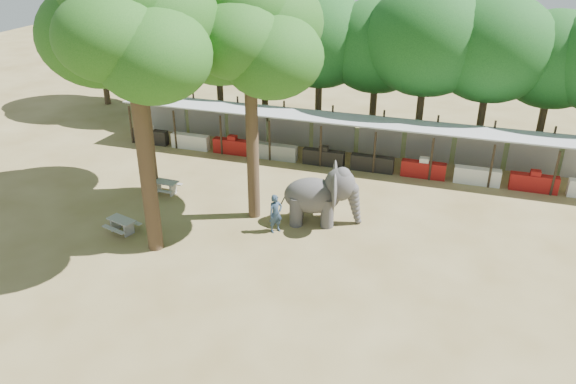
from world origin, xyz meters
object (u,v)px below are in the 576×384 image
(yard_tree_back, at_px, (248,31))
(picnic_table_far, at_px, (165,185))
(picnic_table_near, at_px, (122,224))
(elephant, at_px, (322,195))
(yard_tree_left, at_px, (134,28))
(handler, at_px, (276,214))
(yard_tree_center, at_px, (129,27))

(yard_tree_back, height_order, picnic_table_far, yard_tree_back)
(picnic_table_near, distance_m, picnic_table_far, 4.14)
(elephant, distance_m, picnic_table_far, 8.45)
(yard_tree_back, height_order, picnic_table_near, yard_tree_back)
(elephant, relative_size, picnic_table_near, 2.34)
(yard_tree_left, distance_m, handler, 10.78)
(yard_tree_center, relative_size, elephant, 3.21)
(yard_tree_left, xyz_separation_m, picnic_table_far, (0.94, -0.35, -7.76))
(picnic_table_far, bearing_deg, handler, -14.05)
(handler, bearing_deg, yard_tree_left, 113.10)
(yard_tree_center, height_order, handler, yard_tree_center)
(elephant, xyz_separation_m, picnic_table_near, (-8.27, -3.66, -0.96))
(elephant, height_order, picnic_table_far, elephant)
(yard_tree_center, distance_m, yard_tree_back, 5.04)
(handler, bearing_deg, picnic_table_far, 113.65)
(elephant, distance_m, picnic_table_near, 9.09)
(yard_tree_center, height_order, picnic_table_near, yard_tree_center)
(yard_tree_left, xyz_separation_m, handler, (7.60, -2.31, -7.30))
(yard_tree_back, distance_m, handler, 7.91)
(yard_tree_center, xyz_separation_m, handler, (4.60, 2.69, -8.30))
(yard_tree_back, bearing_deg, yard_tree_left, 170.54)
(handler, height_order, picnic_table_near, handler)
(yard_tree_back, distance_m, picnic_table_near, 10.12)
(yard_tree_back, bearing_deg, picnic_table_far, 172.73)
(yard_tree_center, xyz_separation_m, picnic_table_far, (-2.06, 4.65, -8.76))
(yard_tree_left, relative_size, handler, 6.09)
(handler, height_order, picnic_table_far, handler)
(yard_tree_back, distance_m, picnic_table_far, 9.57)
(yard_tree_back, xyz_separation_m, elephant, (3.32, 0.17, -7.15))
(picnic_table_far, bearing_deg, elephant, -0.94)
(handler, distance_m, picnic_table_far, 6.96)
(picnic_table_near, bearing_deg, elephant, 40.13)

